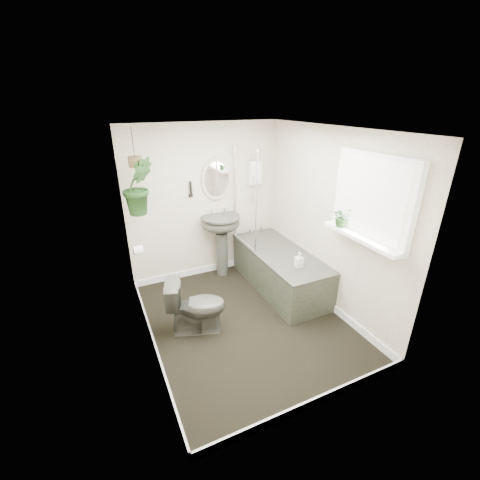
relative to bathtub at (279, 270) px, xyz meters
name	(u,v)px	position (x,y,z in m)	size (l,w,h in m)	color
floor	(245,321)	(-0.80, -0.50, -0.30)	(2.30, 2.80, 0.02)	black
ceiling	(246,128)	(-0.80, -0.50, 2.02)	(2.30, 2.80, 0.02)	white
wall_back	(204,203)	(-0.80, 0.91, 0.86)	(2.30, 0.02, 2.30)	beige
wall_front	(327,302)	(-0.80, -1.91, 0.86)	(2.30, 0.02, 2.30)	beige
wall_left	(140,256)	(-1.96, -0.50, 0.86)	(0.02, 2.80, 2.30)	beige
wall_right	(328,222)	(0.36, -0.50, 0.86)	(0.02, 2.80, 2.30)	beige
skirting	(245,317)	(-0.80, -0.50, -0.24)	(2.30, 2.80, 0.10)	white
bathtub	(279,270)	(0.00, 0.00, 0.00)	(0.72, 1.72, 0.58)	#393A32
bath_screen	(245,198)	(-0.33, 0.49, 0.99)	(0.04, 0.72, 1.40)	silver
shower_box	(255,173)	(0.00, 0.84, 1.26)	(0.20, 0.10, 0.35)	white
oval_mirror	(217,179)	(-0.61, 0.87, 1.21)	(0.46, 0.03, 0.62)	#BEB491
wall_sconce	(191,189)	(-1.01, 0.86, 1.11)	(0.04, 0.04, 0.22)	black
toilet_roll_holder	(138,250)	(-1.90, 0.20, 0.61)	(0.11, 0.11, 0.11)	white
window_recess	(373,198)	(0.29, -1.20, 1.36)	(0.08, 1.00, 0.90)	white
window_sill	(361,237)	(0.22, -1.20, 0.94)	(0.18, 1.00, 0.04)	white
window_blinds	(369,199)	(0.24, -1.20, 1.36)	(0.01, 0.86, 0.76)	white
toilet	(196,306)	(-1.40, -0.42, 0.05)	(0.38, 0.67, 0.69)	#393A32
pedestal_sink	(222,246)	(-0.61, 0.73, 0.20)	(0.58, 0.49, 0.98)	#393A32
sill_plant	(342,217)	(0.20, -0.90, 1.08)	(0.21, 0.18, 0.23)	black
hanging_plant	(138,186)	(-1.77, 0.45, 1.33)	(0.38, 0.31, 0.70)	black
soap_bottle	(299,260)	(-0.02, -0.48, 0.39)	(0.09, 0.09, 0.20)	black
hanging_pot	(135,162)	(-1.77, 0.45, 1.61)	(0.16, 0.16, 0.12)	brown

